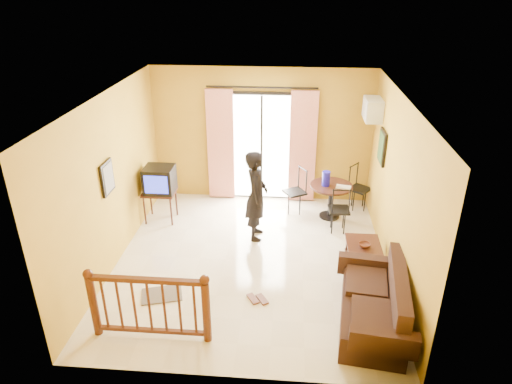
# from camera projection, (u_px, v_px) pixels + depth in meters

# --- Properties ---
(ground) EXTENTS (5.00, 5.00, 0.00)m
(ground) POSITION_uv_depth(u_px,v_px,m) (251.00, 261.00, 7.76)
(ground) COLOR beige
(ground) RESTS_ON ground
(room_shell) EXTENTS (5.00, 5.00, 5.00)m
(room_shell) POSITION_uv_depth(u_px,v_px,m) (250.00, 168.00, 7.03)
(room_shell) COLOR white
(room_shell) RESTS_ON ground
(balcony_door) EXTENTS (2.25, 0.14, 2.46)m
(balcony_door) POSITION_uv_depth(u_px,v_px,m) (262.00, 147.00, 9.44)
(balcony_door) COLOR black
(balcony_door) RESTS_ON ground
(tv_table) EXTENTS (0.62, 0.52, 0.62)m
(tv_table) POSITION_uv_depth(u_px,v_px,m) (160.00, 195.00, 8.84)
(tv_table) COLOR black
(tv_table) RESTS_ON ground
(television) EXTENTS (0.56, 0.51, 0.50)m
(television) POSITION_uv_depth(u_px,v_px,m) (160.00, 179.00, 8.70)
(television) COLOR black
(television) RESTS_ON tv_table
(picture_left) EXTENTS (0.05, 0.42, 0.52)m
(picture_left) POSITION_uv_depth(u_px,v_px,m) (107.00, 178.00, 7.08)
(picture_left) COLOR black
(picture_left) RESTS_ON room_shell
(dining_table) EXTENTS (0.83, 0.83, 0.70)m
(dining_table) POSITION_uv_depth(u_px,v_px,m) (331.00, 192.00, 8.95)
(dining_table) COLOR black
(dining_table) RESTS_ON ground
(water_jug) EXTENTS (0.16, 0.16, 0.29)m
(water_jug) POSITION_uv_depth(u_px,v_px,m) (326.00, 179.00, 8.81)
(water_jug) COLOR #1914BD
(water_jug) RESTS_ON dining_table
(serving_tray) EXTENTS (0.31, 0.24, 0.02)m
(serving_tray) POSITION_uv_depth(u_px,v_px,m) (343.00, 187.00, 8.77)
(serving_tray) COLOR beige
(serving_tray) RESTS_ON dining_table
(dining_chairs) EXTENTS (1.87, 1.45, 0.95)m
(dining_chairs) POSITION_uv_depth(u_px,v_px,m) (329.00, 217.00, 9.18)
(dining_chairs) COLOR black
(dining_chairs) RESTS_ON ground
(air_conditioner) EXTENTS (0.31, 0.60, 0.40)m
(air_conditioner) POSITION_uv_depth(u_px,v_px,m) (373.00, 109.00, 8.44)
(air_conditioner) COLOR silver
(air_conditioner) RESTS_ON room_shell
(botanical_print) EXTENTS (0.05, 0.50, 0.60)m
(botanical_print) POSITION_uv_depth(u_px,v_px,m) (382.00, 147.00, 8.06)
(botanical_print) COLOR black
(botanical_print) RESTS_ON room_shell
(coffee_table) EXTENTS (0.55, 0.99, 0.44)m
(coffee_table) POSITION_uv_depth(u_px,v_px,m) (364.00, 257.00, 7.34)
(coffee_table) COLOR black
(coffee_table) RESTS_ON ground
(bowl) EXTENTS (0.21, 0.21, 0.06)m
(bowl) POSITION_uv_depth(u_px,v_px,m) (365.00, 245.00, 7.34)
(bowl) COLOR #53281C
(bowl) RESTS_ON coffee_table
(sofa) EXTENTS (1.02, 1.87, 0.85)m
(sofa) POSITION_uv_depth(u_px,v_px,m) (377.00, 306.00, 6.20)
(sofa) COLOR black
(sofa) RESTS_ON ground
(standing_person) EXTENTS (0.42, 0.63, 1.67)m
(standing_person) POSITION_uv_depth(u_px,v_px,m) (256.00, 196.00, 8.13)
(standing_person) COLOR black
(standing_person) RESTS_ON ground
(stair_balustrade) EXTENTS (1.63, 0.13, 1.04)m
(stair_balustrade) POSITION_uv_depth(u_px,v_px,m) (149.00, 303.00, 5.89)
(stair_balustrade) COLOR #471E0F
(stair_balustrade) RESTS_ON ground
(doormat) EXTENTS (0.69, 0.55, 0.02)m
(doormat) POSITION_uv_depth(u_px,v_px,m) (162.00, 295.00, 6.92)
(doormat) COLOR #554C44
(doormat) RESTS_ON ground
(sandals) EXTENTS (0.36, 0.27, 0.03)m
(sandals) POSITION_uv_depth(u_px,v_px,m) (257.00, 299.00, 6.82)
(sandals) COLOR #53281C
(sandals) RESTS_ON ground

